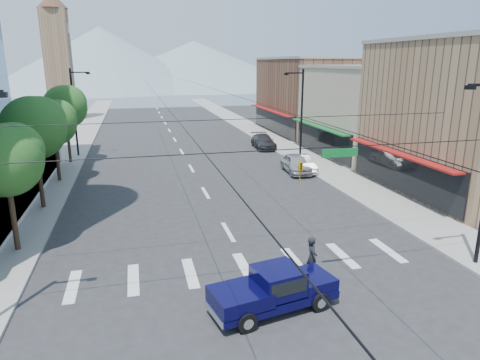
{
  "coord_description": "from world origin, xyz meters",
  "views": [
    {
      "loc": [
        -4.91,
        -16.68,
        9.51
      ],
      "look_at": [
        0.8,
        6.34,
        3.0
      ],
      "focal_mm": 32.0,
      "sensor_mm": 36.0,
      "label": 1
    }
  ],
  "objects": [
    {
      "name": "parked_car_mid",
      "position": [
        9.4,
        18.35,
        0.75
      ],
      "size": [
        1.59,
        4.53,
        1.49
      ],
      "primitive_type": "imported",
      "rotation": [
        0.0,
        0.0,
        0.0
      ],
      "color": "white",
      "rests_on": "ground"
    },
    {
      "name": "lamp_pole_ne",
      "position": [
        10.67,
        22.0,
        4.94
      ],
      "size": [
        2.0,
        0.25,
        9.0
      ],
      "color": "black",
      "rests_on": "ground"
    },
    {
      "name": "pedestrian",
      "position": [
        2.5,
        -0.29,
        1.0
      ],
      "size": [
        0.56,
        0.78,
        2.01
      ],
      "primitive_type": "imported",
      "rotation": [
        0.0,
        0.0,
        1.46
      ],
      "color": "black",
      "rests_on": "ground"
    },
    {
      "name": "tree_far",
      "position": [
        -11.07,
        27.1,
        5.59
      ],
      "size": [
        4.09,
        4.09,
        7.52
      ],
      "color": "black",
      "rests_on": "ground"
    },
    {
      "name": "lamp_pole_nw",
      "position": [
        -10.67,
        30.0,
        4.94
      ],
      "size": [
        2.0,
        0.25,
        9.0
      ],
      "color": "black",
      "rests_on": "ground"
    },
    {
      "name": "mountain_left",
      "position": [
        -15.0,
        150.0,
        11.0
      ],
      "size": [
        80.0,
        80.0,
        22.0
      ],
      "primitive_type": "cone",
      "color": "gray",
      "rests_on": "ground"
    },
    {
      "name": "clock_tower",
      "position": [
        -16.5,
        62.0,
        10.64
      ],
      "size": [
        4.8,
        4.8,
        20.4
      ],
      "color": "#8C6B4C",
      "rests_on": "ground"
    },
    {
      "name": "shop_mid",
      "position": [
        20.0,
        24.0,
        4.5
      ],
      "size": [
        12.0,
        14.0,
        9.0
      ],
      "primitive_type": "cube",
      "color": "tan",
      "rests_on": "ground"
    },
    {
      "name": "shop_far",
      "position": [
        20.0,
        40.0,
        5.0
      ],
      "size": [
        12.0,
        18.0,
        10.0
      ],
      "primitive_type": "cube",
      "color": "brown",
      "rests_on": "ground"
    },
    {
      "name": "pickup_truck",
      "position": [
        -0.0,
        -2.35,
        0.91
      ],
      "size": [
        5.42,
        2.83,
        1.75
      ],
      "rotation": [
        0.0,
        0.0,
        0.2
      ],
      "color": "#080736",
      "rests_on": "ground"
    },
    {
      "name": "signal_rig",
      "position": [
        0.19,
        -1.0,
        4.64
      ],
      "size": [
        21.8,
        0.2,
        9.0
      ],
      "color": "black",
      "rests_on": "ground"
    },
    {
      "name": "parked_car_near",
      "position": [
        8.9,
        18.23,
        0.83
      ],
      "size": [
        2.33,
        4.99,
        1.65
      ],
      "primitive_type": "imported",
      "rotation": [
        0.0,
        0.0,
        -0.08
      ],
      "color": "#A5A6A9",
      "rests_on": "ground"
    },
    {
      "name": "sidewalk_left",
      "position": [
        -12.0,
        40.0,
        0.07
      ],
      "size": [
        4.0,
        120.0,
        0.15
      ],
      "primitive_type": "cube",
      "color": "gray",
      "rests_on": "ground"
    },
    {
      "name": "shop_near",
      "position": [
        20.0,
        10.0,
        5.5
      ],
      "size": [
        12.0,
        14.0,
        11.0
      ],
      "primitive_type": "cube",
      "color": "#8C6B4C",
      "rests_on": "ground"
    },
    {
      "name": "tree_midnear",
      "position": [
        -11.07,
        13.1,
        5.59
      ],
      "size": [
        4.09,
        4.09,
        7.52
      ],
      "color": "black",
      "rests_on": "ground"
    },
    {
      "name": "sidewalk_right",
      "position": [
        12.0,
        40.0,
        0.07
      ],
      "size": [
        4.0,
        120.0,
        0.15
      ],
      "primitive_type": "cube",
      "color": "gray",
      "rests_on": "ground"
    },
    {
      "name": "ground",
      "position": [
        0.0,
        0.0,
        0.0
      ],
      "size": [
        160.0,
        160.0,
        0.0
      ],
      "primitive_type": "plane",
      "color": "#28282B",
      "rests_on": "ground"
    },
    {
      "name": "tree_near",
      "position": [
        -11.07,
        6.1,
        4.99
      ],
      "size": [
        3.65,
        3.64,
        6.71
      ],
      "color": "black",
      "rests_on": "ground"
    },
    {
      "name": "parked_car_far",
      "position": [
        9.4,
        29.84,
        0.77
      ],
      "size": [
        2.52,
        5.47,
        1.55
      ],
      "primitive_type": "imported",
      "rotation": [
        0.0,
        0.0,
        -0.07
      ],
      "color": "#2E2E30",
      "rests_on": "ground"
    },
    {
      "name": "mountain_right",
      "position": [
        20.0,
        160.0,
        9.0
      ],
      "size": [
        90.0,
        90.0,
        18.0
      ],
      "primitive_type": "cone",
      "color": "gray",
      "rests_on": "ground"
    },
    {
      "name": "tree_midfar",
      "position": [
        -11.07,
        20.1,
        4.99
      ],
      "size": [
        3.65,
        3.64,
        6.71
      ],
      "color": "black",
      "rests_on": "ground"
    }
  ]
}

